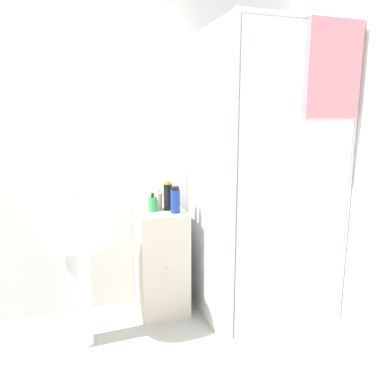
{
  "coord_description": "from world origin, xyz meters",
  "views": [
    {
      "loc": [
        -0.04,
        -1.11,
        1.46
      ],
      "look_at": [
        0.69,
        1.15,
        0.98
      ],
      "focal_mm": 35.0,
      "sensor_mm": 36.0,
      "label": 1
    }
  ],
  "objects": [
    {
      "name": "sink",
      "position": [
        -0.05,
        1.22,
        0.63
      ],
      "size": [
        0.45,
        0.45,
        0.97
      ],
      "color": "white",
      "rests_on": "ground_plane"
    },
    {
      "name": "shower_enclosure",
      "position": [
        1.2,
        1.17,
        0.58
      ],
      "size": [
        0.85,
        0.88,
        2.03
      ],
      "color": "white",
      "rests_on": "ground_plane"
    },
    {
      "name": "shampoo_bottle_blue",
      "position": [
        0.63,
        1.37,
        0.88
      ],
      "size": [
        0.07,
        0.07,
        0.19
      ],
      "color": "navy",
      "rests_on": "vanity_cabinet"
    },
    {
      "name": "shampoo_bottle_tall_black",
      "position": [
        0.61,
        1.47,
        0.89
      ],
      "size": [
        0.06,
        0.06,
        0.21
      ],
      "color": "black",
      "rests_on": "vanity_cabinet"
    },
    {
      "name": "vanity_cabinet",
      "position": [
        0.55,
        1.47,
        0.39
      ],
      "size": [
        0.35,
        0.41,
        0.79
      ],
      "color": "beige",
      "rests_on": "ground_plane"
    },
    {
      "name": "soap_dispenser",
      "position": [
        0.49,
        1.46,
        0.84
      ],
      "size": [
        0.06,
        0.06,
        0.14
      ],
      "color": "green",
      "rests_on": "vanity_cabinet"
    },
    {
      "name": "wall_back",
      "position": [
        0.0,
        1.7,
        1.25
      ],
      "size": [
        6.4,
        0.06,
        2.5
      ],
      "primitive_type": "cube",
      "color": "white",
      "rests_on": "ground_plane"
    },
    {
      "name": "lotion_bottle_white",
      "position": [
        0.54,
        1.51,
        0.85
      ],
      "size": [
        0.06,
        0.06,
        0.15
      ],
      "color": "beige",
      "rests_on": "vanity_cabinet"
    }
  ]
}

